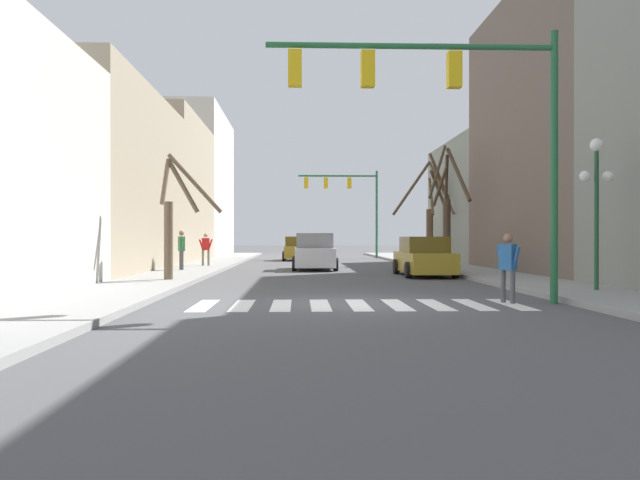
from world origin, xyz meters
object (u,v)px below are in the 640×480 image
object	(u,v)px
pedestrian_waiting_at_curb	(181,246)
street_tree_left_mid	(447,210)
car_parked_left_mid	(424,258)
pedestrian_on_right_sidewalk	(206,246)
car_at_intersection	(314,253)
street_lamp_right_corner	(597,182)
traffic_signal_near	(449,100)
street_tree_left_near	(432,212)
car_parked_left_far	(297,249)
traffic_signal_far	(349,194)
street_tree_right_near	(174,219)
pedestrian_crossing_street	(508,262)

from	to	relation	value
pedestrian_waiting_at_curb	street_tree_left_mid	world-z (taller)	street_tree_left_mid
car_parked_left_mid	pedestrian_on_right_sidewalk	size ratio (longest dim) A/B	2.88
pedestrian_on_right_sidewalk	car_at_intersection	bearing A→B (deg)	158.57
street_lamp_right_corner	street_tree_left_mid	size ratio (longest dim) A/B	0.67
pedestrian_on_right_sidewalk	pedestrian_waiting_at_curb	distance (m)	4.19
car_parked_left_mid	traffic_signal_near	bearing A→B (deg)	171.52
car_parked_left_mid	street_tree_left_near	xyz separation A→B (m)	(2.78, 11.35, 2.34)
car_parked_left_far	pedestrian_on_right_sidewalk	world-z (taller)	pedestrian_on_right_sidewalk
car_parked_left_far	street_tree_left_mid	bearing A→B (deg)	31.73
pedestrian_on_right_sidewalk	car_parked_left_far	bearing A→B (deg)	-118.22
car_parked_left_mid	pedestrian_waiting_at_curb	distance (m)	10.70
car_parked_left_far	pedestrian_on_right_sidewalk	size ratio (longest dim) A/B	2.46
car_at_intersection	car_parked_left_mid	bearing A→B (deg)	40.24
pedestrian_waiting_at_curb	street_tree_left_near	xyz separation A→B (m)	(13.17, 8.84, 1.91)
traffic_signal_near	street_tree_left_near	xyz separation A→B (m)	(4.41, 22.26, -1.71)
car_at_intersection	street_tree_left_near	world-z (taller)	street_tree_left_near
traffic_signal_near	traffic_signal_far	world-z (taller)	traffic_signal_far
street_lamp_right_corner	pedestrian_on_right_sidewalk	world-z (taller)	street_lamp_right_corner
street_lamp_right_corner	street_tree_left_near	xyz separation A→B (m)	(-0.17, 20.13, 0.01)
pedestrian_waiting_at_curb	street_tree_left_mid	xyz separation A→B (m)	(12.77, 3.34, 1.78)
street_tree_right_near	car_parked_left_far	bearing A→B (deg)	79.43
pedestrian_waiting_at_curb	street_tree_right_near	world-z (taller)	street_tree_right_near
car_parked_left_mid	street_tree_right_near	xyz separation A→B (m)	(-9.42, -4.02, 1.45)
traffic_signal_near	street_tree_left_mid	bearing A→B (deg)	76.55
car_parked_left_far	pedestrian_waiting_at_curb	world-z (taller)	pedestrian_waiting_at_curb
car_at_intersection	pedestrian_crossing_street	bearing A→B (deg)	14.97
pedestrian_on_right_sidewalk	street_tree_right_near	world-z (taller)	street_tree_right_near
street_tree_left_mid	street_tree_left_near	bearing A→B (deg)	85.87
traffic_signal_far	car_parked_left_mid	world-z (taller)	traffic_signal_far
car_parked_left_mid	street_tree_left_near	size ratio (longest dim) A/B	0.74
street_tree_left_mid	pedestrian_waiting_at_curb	bearing A→B (deg)	-165.36
traffic_signal_near	pedestrian_on_right_sidewalk	bearing A→B (deg)	115.27
traffic_signal_far	street_tree_left_near	xyz separation A→B (m)	(4.07, -11.13, -1.89)
traffic_signal_near	street_tree_left_near	world-z (taller)	street_tree_left_near
car_at_intersection	pedestrian_on_right_sidewalk	world-z (taller)	pedestrian_on_right_sidewalk
traffic_signal_far	pedestrian_on_right_sidewalk	bearing A→B (deg)	-118.66
car_parked_left_far	traffic_signal_near	bearing A→B (deg)	7.13
traffic_signal_near	car_at_intersection	world-z (taller)	traffic_signal_near
traffic_signal_near	car_parked_left_far	world-z (taller)	traffic_signal_near
traffic_signal_far	street_tree_right_near	bearing A→B (deg)	-107.08
traffic_signal_far	pedestrian_waiting_at_curb	world-z (taller)	traffic_signal_far
car_parked_left_far	street_tree_left_near	distance (m)	10.85
traffic_signal_far	pedestrian_crossing_street	size ratio (longest dim) A/B	4.04
street_tree_left_near	pedestrian_on_right_sidewalk	bearing A→B (deg)	-159.79
street_lamp_right_corner	car_parked_left_far	size ratio (longest dim) A/B	1.01
traffic_signal_near	pedestrian_on_right_sidewalk	size ratio (longest dim) A/B	4.14
street_tree_left_near	street_tree_left_mid	xyz separation A→B (m)	(-0.40, -5.50, -0.13)
street_tree_left_near	traffic_signal_near	bearing A→B (deg)	-101.20
pedestrian_waiting_at_curb	street_tree_left_mid	bearing A→B (deg)	81.58
pedestrian_waiting_at_curb	street_tree_left_near	size ratio (longest dim) A/B	0.27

